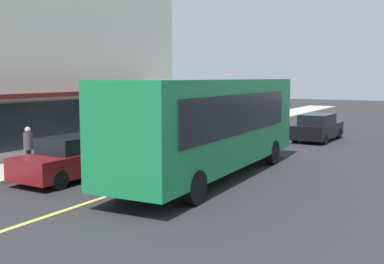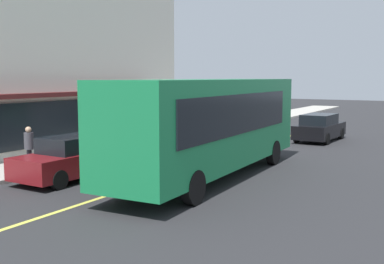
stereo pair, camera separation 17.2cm
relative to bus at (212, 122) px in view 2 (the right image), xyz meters
The scene contains 9 objects.
ground 3.66m from the bus, 29.27° to the left, with size 120.00×120.00×0.00m, color #28282B.
sidewalk 7.79m from the bus, 69.15° to the left, with size 80.00×3.13×0.15m, color #B2ADA3.
lane_centre_stripe 3.66m from the bus, 29.27° to the left, with size 36.00×0.16×0.01m, color #D8D14C.
bus is the anchor object (origin of this frame).
traffic_light 7.88m from the bus, 49.17° to the left, with size 0.30×0.52×3.20m.
car_black 11.90m from the bus, ahead, with size 4.36×1.99×1.52m.
car_maroon 5.06m from the bus, 122.46° to the left, with size 4.34×1.94×1.52m.
pedestrian_waiting 9.69m from the bus, 47.41° to the left, with size 0.34×0.34×1.77m.
pedestrian_by_curb 6.79m from the bus, 115.59° to the left, with size 0.34×0.34×1.63m.
Camera 2 is at (-17.44, -9.32, 3.57)m, focal length 44.32 mm.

